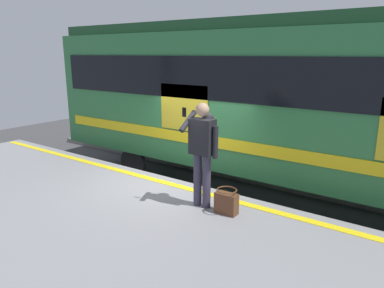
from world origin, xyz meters
name	(u,v)px	position (x,y,z in m)	size (l,w,h in m)	color
ground_plane	(179,221)	(0.00, 0.00, 0.00)	(24.67, 24.67, 0.00)	#3D3D3F
platform	(99,242)	(0.00, 2.11, 0.46)	(12.10, 4.21, 0.92)	gray
safety_line	(169,184)	(0.00, 0.30, 0.92)	(11.86, 0.16, 0.01)	yellow
track_rail_near	(217,195)	(0.00, -1.51, 0.08)	(15.73, 0.08, 0.16)	slate
track_rail_far	(244,179)	(0.00, -2.94, 0.08)	(15.73, 0.08, 0.16)	slate
train_carriage	(308,97)	(-1.82, -2.22, 2.52)	(12.87, 2.90, 3.97)	#2D723F
passenger	(203,146)	(-1.12, 0.78, 1.96)	(0.57, 0.55, 1.76)	#383347
handbag	(226,202)	(-1.61, 0.81, 1.11)	(0.37, 0.33, 0.41)	#59331E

